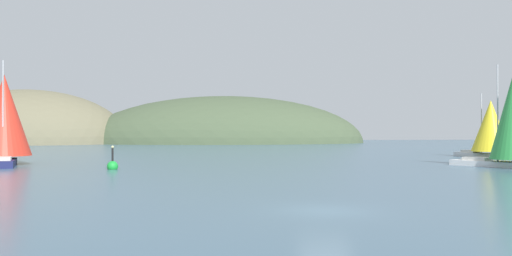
{
  "coord_description": "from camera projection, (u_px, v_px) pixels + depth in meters",
  "views": [
    {
      "loc": [
        -6.49,
        -23.77,
        3.9
      ],
      "look_at": [
        0.0,
        25.72,
        4.17
      ],
      "focal_mm": 35.25,
      "sensor_mm": 36.0,
      "label": 1
    }
  ],
  "objects": [
    {
      "name": "sailboat_scarlet_sail",
      "position": [
        4.0,
        117.0,
        57.18
      ],
      "size": [
        7.25,
        10.57,
        11.73
      ],
      "color": "#191E4C",
      "rests_on": "ground_plane"
    },
    {
      "name": "ground_plane",
      "position": [
        325.0,
        211.0,
        24.39
      ],
      "size": [
        360.0,
        360.0,
        0.0
      ],
      "primitive_type": "plane",
      "color": "#426075"
    },
    {
      "name": "headland_left",
      "position": [
        28.0,
        144.0,
        151.1
      ],
      "size": [
        60.08,
        44.0,
        32.58
      ],
      "primitive_type": "ellipsoid",
      "color": "#6B664C",
      "rests_on": "ground_plane"
    },
    {
      "name": "headland_center",
      "position": [
        227.0,
        143.0,
        158.9
      ],
      "size": [
        88.56,
        44.0,
        29.66
      ],
      "primitive_type": "ellipsoid",
      "color": "#425138",
      "rests_on": "ground_plane"
    },
    {
      "name": "sailboat_yellow_sail",
      "position": [
        490.0,
        127.0,
        72.38
      ],
      "size": [
        6.61,
        9.5,
        9.43
      ],
      "color": "white",
      "rests_on": "ground_plane"
    },
    {
      "name": "channel_buoy",
      "position": [
        113.0,
        166.0,
        50.55
      ],
      "size": [
        1.1,
        1.1,
        2.64
      ],
      "color": "green",
      "rests_on": "ground_plane"
    }
  ]
}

